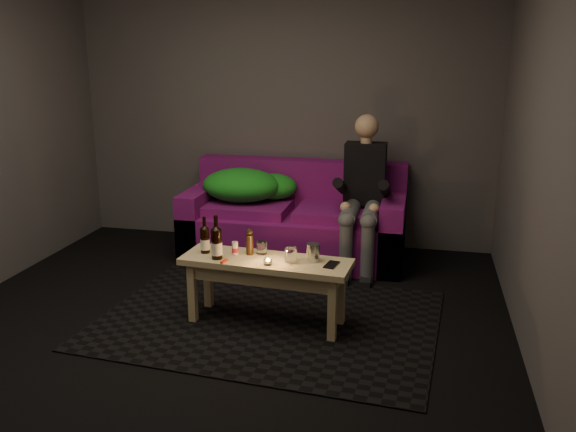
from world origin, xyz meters
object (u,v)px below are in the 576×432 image
Objects in this scene: coffee_table at (266,271)px; steel_cup at (313,252)px; beer_bottle_b at (217,243)px; sofa at (296,223)px; person at (363,191)px; beer_bottle_a at (205,240)px.

steel_cup is at bearing 4.99° from coffee_table.
beer_bottle_b is at bearing -168.92° from coffee_table.
beer_bottle_b is (-0.23, -1.53, 0.28)m from sofa.
steel_cup is (0.65, 0.09, -0.05)m from beer_bottle_b.
person is at bearing 58.19° from beer_bottle_b.
person is 1.30m from steel_cup.
beer_bottle_a is at bearing -127.35° from person.
beer_bottle_a is 0.86× the size of beer_bottle_b.
sofa is 1.50× the size of person.
coffee_table is at bearing -175.01° from steel_cup.
coffee_table is 0.35m from steel_cup.
person is 4.33× the size of beer_bottle_b.
coffee_table is 9.78× the size of steel_cup.
beer_bottle_a is 0.16m from beer_bottle_b.
beer_bottle_a is (-0.97, -1.27, -0.11)m from person.
beer_bottle_a is (-0.45, 0.03, 0.18)m from coffee_table.
sofa is 1.51m from steel_cup.
beer_bottle_b is at bearing -121.81° from person.
person reaches higher than steel_cup.
person is at bearing 52.65° from beer_bottle_a.
coffee_table is (-0.52, -1.31, -0.29)m from person.
sofa is at bearing 165.55° from person.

